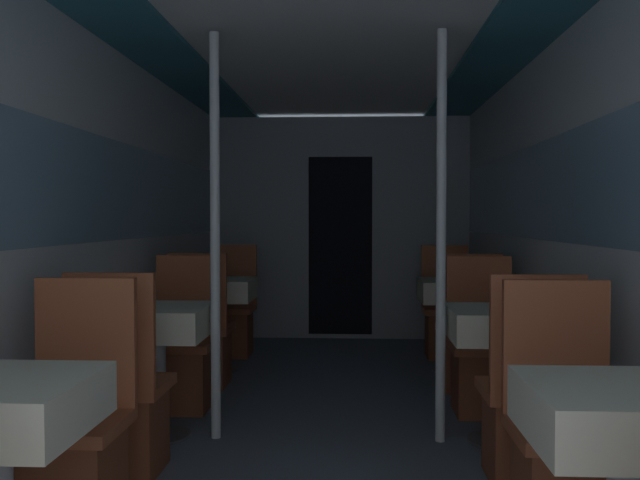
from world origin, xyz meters
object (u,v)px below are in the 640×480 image
chair_left_far_0 (72,455)px  chair_right_far_2 (447,324)px  chair_right_near_1 (528,419)px  chair_right_near_2 (468,348)px  dining_table_right_2 (456,296)px  support_pole_left_1 (215,237)px  support_pole_right_1 (441,237)px  dining_table_right_0 (626,430)px  chair_left_far_1 (182,363)px  chair_left_far_2 (231,322)px  dining_table_left_2 (218,295)px  chair_right_far_1 (483,366)px  chair_left_near_1 (122,413)px  dining_table_left_1 (156,330)px  chair_right_far_0 (566,464)px  chair_left_near_2 (202,346)px  dining_table_right_1 (502,332)px

chair_left_far_0 → chair_right_far_2: 4.02m
chair_right_near_1 → chair_right_near_2: size_ratio=1.00×
chair_left_far_0 → dining_table_right_2: (1.90, 2.96, 0.31)m
support_pole_left_1 → support_pole_right_1: same height
dining_table_right_0 → support_pole_right_1: bearing=100.6°
chair_right_near_1 → dining_table_right_0: bearing=-90.0°
chair_left_far_1 → chair_left_far_2: size_ratio=1.00×
dining_table_right_2 → dining_table_left_2: bearing=180.0°
chair_right_far_1 → chair_right_far_2: 1.77m
chair_left_near_1 → dining_table_left_2: bearing=90.0°
chair_right_near_1 → chair_right_near_2: (0.00, 1.77, 0.00)m
support_pole_left_1 → dining_table_left_2: support_pole_left_1 is taller
dining_table_left_1 → support_pole_left_1: 0.61m
chair_left_far_1 → dining_table_right_2: size_ratio=1.34×
support_pole_left_1 → chair_right_far_0: (1.57, -1.19, -0.82)m
chair_left_near_1 → chair_left_far_1: (0.00, 1.18, 0.00)m
dining_table_left_1 → chair_left_near_2: size_ratio=0.75×
dining_table_left_1 → chair_left_far_1: (0.00, 0.59, -0.31)m
support_pole_left_1 → dining_table_right_1: size_ratio=3.06×
dining_table_right_0 → support_pole_right_1: size_ratio=0.33×
chair_right_far_2 → chair_left_near_1: bearing=57.2°
dining_table_left_1 → dining_table_right_0: same height
chair_left_near_2 → chair_right_far_2: bearing=31.7°
dining_table_left_2 → chair_right_far_0: size_ratio=0.75×
dining_table_left_2 → chair_left_near_2: 0.66m
support_pole_left_1 → chair_left_far_1: bearing=119.5°
dining_table_left_2 → dining_table_right_2: (1.90, 0.00, 0.00)m
dining_table_left_1 → dining_table_right_2: size_ratio=1.00×
support_pole_right_1 → chair_left_far_2: bearing=123.6°
dining_table_left_2 → chair_right_near_2: bearing=-17.2°
chair_left_far_0 → dining_table_right_1: 2.26m
dining_table_right_0 → chair_right_far_1: (0.00, 2.36, -0.31)m
chair_left_far_0 → chair_left_near_2: size_ratio=1.00×
dining_table_left_2 → chair_right_far_0: 3.53m
support_pole_right_1 → dining_table_right_2: (0.33, 1.77, -0.52)m
dining_table_left_1 → chair_right_far_1: (1.90, 0.59, -0.31)m
dining_table_left_1 → chair_left_near_2: (0.00, 1.19, -0.31)m
support_pole_left_1 → dining_table_left_2: (-0.33, 1.77, -0.52)m
chair_left_far_2 → chair_right_far_0: (1.90, -3.55, 0.00)m
chair_left_far_0 → chair_right_far_1: (1.90, 1.77, 0.00)m
chair_right_far_1 → support_pole_right_1: 1.07m
dining_table_right_0 → support_pole_right_1: 1.88m
support_pole_left_1 → support_pole_right_1: 1.24m
chair_right_far_0 → dining_table_right_2: (0.00, 2.96, 0.31)m
chair_right_far_0 → support_pole_left_1: bearing=-37.1°
dining_table_left_2 → dining_table_right_0: size_ratio=1.00×
dining_table_right_2 → chair_right_far_2: chair_right_far_2 is taller
chair_left_near_1 → dining_table_left_1: bearing=90.0°
chair_left_near_1 → chair_right_far_1: bearing=31.7°
dining_table_right_1 → dining_table_right_2: (0.00, 1.77, 0.00)m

